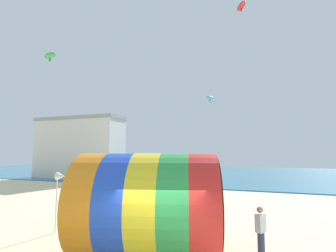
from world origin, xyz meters
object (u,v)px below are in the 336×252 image
at_px(giant_inflatable_tube, 149,204).
at_px(kite_handler, 261,231).
at_px(kite_cyan_parafoil, 210,98).
at_px(bystander_mid_beach, 98,199).
at_px(kite_red_parafoil, 241,6).
at_px(bystander_near_water, 146,185).
at_px(kite_green_parafoil, 50,56).
at_px(beach_flag, 61,179).

relative_size(giant_inflatable_tube, kite_handler, 3.26).
bearing_deg(kite_cyan_parafoil, bystander_mid_beach, -157.50).
height_order(giant_inflatable_tube, bystander_mid_beach, giant_inflatable_tube).
distance_m(kite_red_parafoil, bystander_near_water, 15.50).
bearing_deg(giant_inflatable_tube, kite_cyan_parafoil, 85.07).
bearing_deg(kite_handler, kite_green_parafoil, -174.62).
bearing_deg(bystander_mid_beach, bystander_near_water, 90.07).
height_order(giant_inflatable_tube, kite_red_parafoil, kite_red_parafoil).
relative_size(kite_green_parafoil, kite_cyan_parafoil, 1.12).
height_order(kite_handler, beach_flag, beach_flag).
bearing_deg(kite_red_parafoil, kite_handler, -82.82).
distance_m(kite_green_parafoil, bystander_near_water, 13.31).
relative_size(kite_cyan_parafoil, bystander_near_water, 0.46).
distance_m(giant_inflatable_tube, kite_cyan_parafoil, 9.37).
bearing_deg(kite_handler, bystander_near_water, 132.05).
distance_m(giant_inflatable_tube, kite_handler, 4.00).
xyz_separation_m(kite_handler, kite_red_parafoil, (-1.02, 8.11, 12.88)).
distance_m(kite_handler, bystander_mid_beach, 10.04).
height_order(kite_red_parafoil, beach_flag, kite_red_parafoil).
relative_size(giant_inflatable_tube, kite_red_parafoil, 4.47).
xyz_separation_m(kite_red_parafoil, kite_cyan_parafoil, (-1.96, -1.76, -6.72)).
xyz_separation_m(giant_inflatable_tube, bystander_mid_beach, (-5.68, 5.09, -1.00)).
distance_m(kite_red_parafoil, bystander_mid_beach, 16.02).
height_order(giant_inflatable_tube, kite_handler, giant_inflatable_tube).
xyz_separation_m(giant_inflatable_tube, kite_red_parafoil, (2.62, 9.48, 11.98)).
relative_size(kite_handler, kite_cyan_parafoil, 2.21).
xyz_separation_m(bystander_mid_beach, beach_flag, (0.86, -4.12, 1.62)).
height_order(kite_red_parafoil, bystander_near_water, kite_red_parafoil).
bearing_deg(bystander_mid_beach, kite_green_parafoil, -85.55).
relative_size(giant_inflatable_tube, bystander_mid_beach, 3.61).
relative_size(kite_handler, bystander_near_water, 1.01).
distance_m(kite_handler, kite_cyan_parafoil, 9.34).
bearing_deg(kite_handler, kite_cyan_parafoil, 115.10).
height_order(kite_green_parafoil, bystander_near_water, kite_green_parafoil).
bearing_deg(giant_inflatable_tube, kite_handler, 20.54).
bearing_deg(giant_inflatable_tube, kite_red_parafoil, 74.53).
bearing_deg(bystander_mid_beach, kite_red_parafoil, 27.83).
distance_m(kite_handler, kite_green_parafoil, 11.53).
bearing_deg(bystander_mid_beach, kite_cyan_parafoil, 22.50).
xyz_separation_m(giant_inflatable_tube, kite_cyan_parafoil, (0.67, 7.72, 5.26)).
bearing_deg(kite_handler, kite_red_parafoil, 97.18).
height_order(bystander_near_water, beach_flag, beach_flag).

